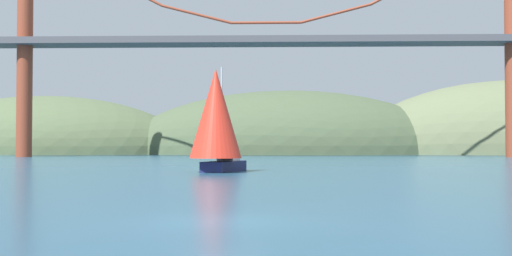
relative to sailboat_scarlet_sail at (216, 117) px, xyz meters
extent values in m
plane|color=navy|center=(3.18, -32.23, -4.43)|extent=(360.00, 360.00, 0.00)
ellipsoid|color=#425138|center=(8.18, 102.77, -4.43)|extent=(81.80, 44.00, 30.88)
ellipsoid|color=#4C5B3D|center=(-51.82, 102.77, -4.43)|extent=(71.91, 44.00, 28.58)
cylinder|color=brown|center=(-41.13, 62.77, 17.49)|extent=(2.80, 2.80, 43.84)
cube|color=#47474C|center=(3.18, 62.77, 16.59)|extent=(124.61, 6.00, 1.20)
cylinder|color=brown|center=(-9.48, 62.77, 21.61)|extent=(12.78, 0.50, 3.72)
cylinder|color=brown|center=(3.18, 62.77, 20.00)|extent=(12.66, 0.50, 0.50)
cylinder|color=brown|center=(15.83, 62.77, 21.61)|extent=(12.78, 0.50, 3.72)
cube|color=#191E4C|center=(0.50, 1.69, -4.01)|extent=(3.49, 6.27, 0.85)
cube|color=beige|center=(0.80, 2.72, -3.40)|extent=(1.91, 2.24, 0.36)
cylinder|color=#B2B2B7|center=(0.33, 1.11, 0.30)|extent=(0.14, 0.14, 7.77)
cone|color=red|center=(-0.04, -0.15, 0.33)|extent=(5.22, 5.22, 7.22)
camera|label=1|loc=(4.67, -50.14, -2.23)|focal=43.87mm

